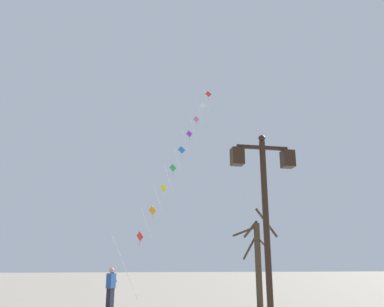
% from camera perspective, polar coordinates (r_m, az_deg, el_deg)
% --- Properties ---
extents(ground_plane, '(160.00, 160.00, 0.00)m').
position_cam_1_polar(ground_plane, '(20.40, -9.94, -20.90)').
color(ground_plane, gray).
extents(twin_lantern_lamp_post, '(1.52, 0.28, 4.80)m').
position_cam_1_polar(twin_lantern_lamp_post, '(9.04, 10.62, -6.19)').
color(twin_lantern_lamp_post, black).
rests_on(twin_lantern_lamp_post, ground_plane).
extents(kite_train, '(6.97, 9.12, 14.97)m').
position_cam_1_polar(kite_train, '(24.40, -2.19, -0.82)').
color(kite_train, brown).
rests_on(kite_train, ground_plane).
extents(kite_flyer, '(0.46, 0.60, 1.71)m').
position_cam_1_polar(kite_flyer, '(17.47, -11.82, -18.70)').
color(kite_flyer, '#1E1E2D').
rests_on(kite_flyer, ground_plane).
extents(bare_tree, '(2.13, 1.93, 4.38)m').
position_cam_1_polar(bare_tree, '(18.37, 9.60, -14.87)').
color(bare_tree, '#423323').
rests_on(bare_tree, ground_plane).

